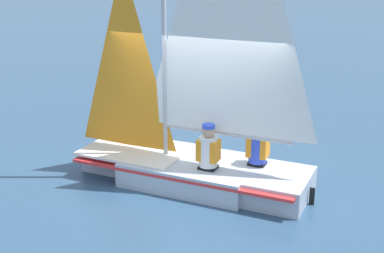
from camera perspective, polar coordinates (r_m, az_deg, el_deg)
ground_plane at (r=9.26m, az=-0.00°, el=-5.94°), size 260.00×260.00×0.00m
sailboat_main at (r=8.90m, az=0.34°, el=-0.68°), size 4.01×3.42×5.99m
sailor_helm at (r=8.67m, az=1.75°, el=-3.14°), size 0.43×0.42×1.16m
sailor_crew at (r=8.90m, az=7.02°, el=-2.78°), size 0.43×0.42×1.16m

